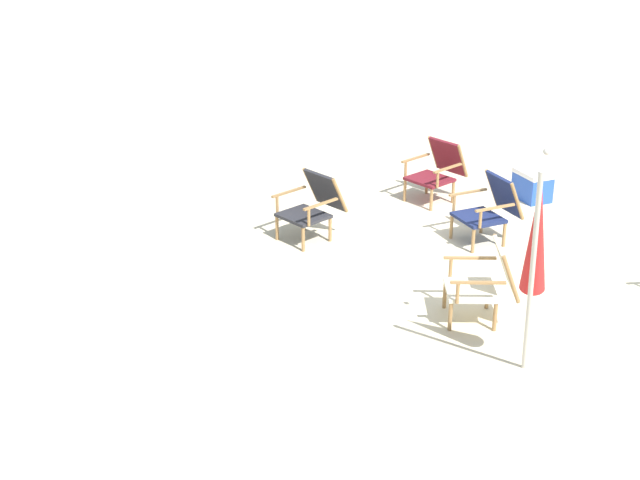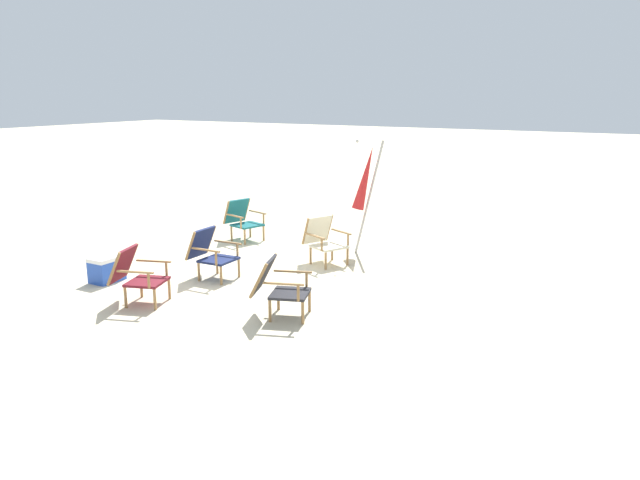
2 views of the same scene
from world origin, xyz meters
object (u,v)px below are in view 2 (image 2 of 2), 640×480
Objects in this scene: beach_chair_back_left at (242,219)px; beach_chair_far_center at (278,285)px; beach_chair_front_right at (324,239)px; cooler_box at (107,269)px; beach_chair_back_right at (210,252)px; umbrella_furled_red at (365,179)px; beach_chair_front_left at (136,274)px.

beach_chair_far_center is (3.30, 3.01, -0.00)m from beach_chair_back_left.
cooler_box is at bearing -42.96° from beach_chair_front_right.
beach_chair_back_left is at bearing -107.60° from beach_chair_front_right.
beach_chair_front_right is at bearing 145.80° from beach_chair_back_right.
beach_chair_front_right is at bearing -163.81° from beach_chair_far_center.
beach_chair_back_right reaches higher than cooler_box.
beach_chair_back_right is 0.39× the size of umbrella_furled_red.
beach_chair_back_right is at bearing 174.68° from beach_chair_front_left.
beach_chair_back_left is 4.47m from beach_chair_far_center.
beach_chair_far_center is at bearing 7.41° from umbrella_furled_red.
umbrella_furled_red is (-0.33, 2.54, 0.92)m from beach_chair_back_left.
beach_chair_front_left is 4.54m from umbrella_furled_red.
beach_chair_far_center is (0.92, 1.88, -0.00)m from beach_chair_back_right.
beach_chair_front_left is 1.03× the size of beach_chair_back_left.
beach_chair_front_right reaches higher than beach_chair_far_center.
cooler_box is at bearing -113.46° from beach_chair_front_left.
beach_chair_front_left is 0.42× the size of umbrella_furled_red.
beach_chair_front_left is 0.97× the size of beach_chair_far_center.
beach_chair_back_right is at bearing 25.34° from beach_chair_back_left.
beach_chair_back_left is 0.94× the size of beach_chair_far_center.
beach_chair_front_right reaches higher than beach_chair_front_left.
beach_chair_front_left is at bearing -22.08° from beach_chair_front_right.
umbrella_furled_red is at bearing 97.50° from beach_chair_back_left.
beach_chair_back_left is at bearing 176.96° from cooler_box.
cooler_box is (0.95, -1.30, -0.23)m from beach_chair_back_right.
umbrella_furled_red is at bearing 159.68° from beach_chair_front_left.
beach_chair_far_center is at bearing 90.46° from cooler_box.
beach_chair_front_left is (3.12, -1.27, -0.00)m from beach_chair_front_right.
beach_chair_front_right is (-1.66, 1.13, 0.00)m from beach_chair_back_right.
beach_chair_back_right is at bearing -116.16° from beach_chair_far_center.
umbrella_furled_red is at bearing 165.16° from beach_chair_front_right.
beach_chair_back_right is 0.91× the size of beach_chair_far_center.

